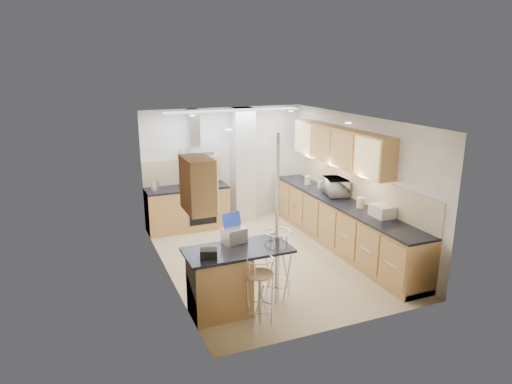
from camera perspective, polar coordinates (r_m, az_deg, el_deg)
name	(u,v)px	position (r m, az deg, el deg)	size (l,w,h in m)	color
ground	(269,259)	(8.32, 1.61, -8.34)	(4.80, 4.80, 0.00)	#D1B78B
room_shell	(277,170)	(8.28, 2.68, 2.81)	(3.64, 4.84, 2.51)	silver
right_counter	(341,224)	(8.82, 10.58, -3.95)	(0.63, 4.40, 0.92)	#C3834E
back_counter	(187,208)	(9.73, -8.58, -1.97)	(1.70, 0.63, 0.92)	#C3834E
peninsula	(238,280)	(6.51, -2.27, -10.88)	(1.47, 0.72, 0.94)	#C3834E
microwave	(336,187)	(9.02, 9.99, 0.66)	(0.59, 0.40, 0.33)	silver
laptop	(234,235)	(6.50, -2.74, -5.44)	(0.31, 0.23, 0.21)	#9EA1A6
bag	(208,254)	(6.04, -5.96, -7.68)	(0.22, 0.16, 0.12)	black
bar_stool_near	(260,290)	(6.23, 0.51, -12.21)	(0.39, 0.39, 0.95)	tan
bar_stool_end	(278,265)	(6.82, 2.73, -9.05)	(0.43, 0.43, 1.07)	tan
jar_a	(308,180)	(9.73, 6.46, 1.48)	(0.12, 0.12, 0.18)	silver
jar_b	(320,185)	(9.47, 8.05, 0.90)	(0.11, 0.11, 0.15)	silver
jar_c	(361,203)	(8.32, 12.94, -1.30)	(0.14, 0.14, 0.19)	beige
jar_d	(362,204)	(8.34, 13.06, -1.44)	(0.10, 0.10, 0.13)	silver
bread_bin	(382,211)	(7.91, 15.50, -2.30)	(0.30, 0.38, 0.20)	silver
kettle	(155,186)	(9.38, -12.52, 0.77)	(0.16, 0.16, 0.22)	#B5B7BA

